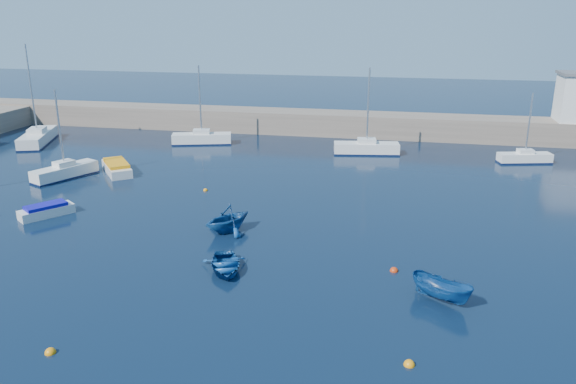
% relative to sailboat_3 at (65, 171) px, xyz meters
% --- Properties ---
extents(ground, '(220.00, 220.00, 0.00)m').
position_rel_sailboat_3_xyz_m(ground, '(20.40, -22.31, -0.62)').
color(ground, black).
rests_on(ground, ground).
extents(back_wall, '(96.00, 4.50, 2.60)m').
position_rel_sailboat_3_xyz_m(back_wall, '(20.40, 23.69, 0.68)').
color(back_wall, '#726457').
rests_on(back_wall, ground).
extents(sailboat_3, '(3.88, 6.00, 7.82)m').
position_rel_sailboat_3_xyz_m(sailboat_3, '(0.00, 0.00, 0.00)').
color(sailboat_3, silver).
rests_on(sailboat_3, ground).
extents(sailboat_4, '(5.08, 8.61, 10.82)m').
position_rel_sailboat_3_xyz_m(sailboat_4, '(-10.96, 11.83, 0.07)').
color(sailboat_4, silver).
rests_on(sailboat_4, ground).
extents(sailboat_5, '(6.72, 3.57, 8.61)m').
position_rel_sailboat_3_xyz_m(sailboat_5, '(7.11, 15.34, 0.03)').
color(sailboat_5, silver).
rests_on(sailboat_5, ground).
extents(sailboat_6, '(6.86, 2.89, 8.81)m').
position_rel_sailboat_3_xyz_m(sailboat_6, '(25.42, 14.46, 0.03)').
color(sailboat_6, silver).
rests_on(sailboat_6, ground).
extents(sailboat_7, '(5.26, 2.65, 6.79)m').
position_rel_sailboat_3_xyz_m(sailboat_7, '(40.79, 14.01, -0.08)').
color(sailboat_7, silver).
rests_on(sailboat_7, ground).
extents(motorboat_1, '(3.23, 3.77, 0.91)m').
position_rel_sailboat_3_xyz_m(motorboat_1, '(4.33, -9.07, -0.19)').
color(motorboat_1, silver).
rests_on(motorboat_1, ground).
extents(motorboat_2, '(4.66, 5.18, 1.07)m').
position_rel_sailboat_3_xyz_m(motorboat_2, '(3.63, 2.53, -0.12)').
color(motorboat_2, silver).
rests_on(motorboat_2, ground).
extents(dinghy_center, '(3.66, 4.24, 0.74)m').
position_rel_sailboat_3_xyz_m(dinghy_center, '(19.71, -15.00, -0.25)').
color(dinghy_center, navy).
rests_on(dinghy_center, ground).
extents(dinghy_left, '(4.52, 4.66, 1.87)m').
position_rel_sailboat_3_xyz_m(dinghy_left, '(18.01, -9.22, 0.32)').
color(dinghy_left, navy).
rests_on(dinghy_left, ground).
extents(dinghy_right, '(3.53, 2.86, 1.30)m').
position_rel_sailboat_3_xyz_m(dinghy_right, '(31.54, -16.08, 0.03)').
color(dinghy_right, navy).
rests_on(dinghy_right, ground).
extents(buoy_0, '(0.49, 0.49, 0.49)m').
position_rel_sailboat_3_xyz_m(buoy_0, '(14.84, -24.28, -0.62)').
color(buoy_0, orange).
rests_on(buoy_0, ground).
extents(buoy_1, '(0.48, 0.48, 0.48)m').
position_rel_sailboat_3_xyz_m(buoy_1, '(29.12, -13.04, -0.62)').
color(buoy_1, '#B0300D').
rests_on(buoy_1, ground).
extents(buoy_3, '(0.38, 0.38, 0.38)m').
position_rel_sailboat_3_xyz_m(buoy_3, '(13.43, -0.94, -0.62)').
color(buoy_3, orange).
rests_on(buoy_3, ground).
extents(buoy_5, '(0.48, 0.48, 0.48)m').
position_rel_sailboat_3_xyz_m(buoy_5, '(30.01, -21.96, -0.62)').
color(buoy_5, orange).
rests_on(buoy_5, ground).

